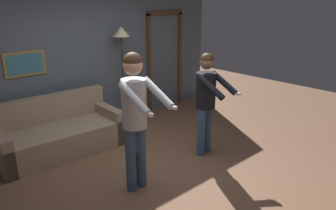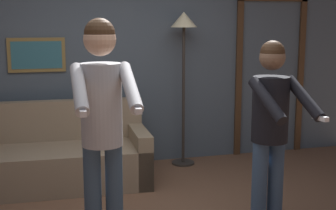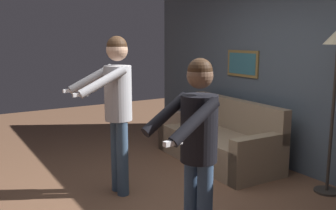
# 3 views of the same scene
# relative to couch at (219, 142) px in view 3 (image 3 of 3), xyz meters

# --- Properties ---
(ground_plane) EXTENTS (12.00, 12.00, 0.00)m
(ground_plane) POSITION_rel_couch_xyz_m (0.75, -1.55, -0.28)
(ground_plane) COLOR brown
(back_wall_assembly) EXTENTS (6.40, 0.10, 2.60)m
(back_wall_assembly) POSITION_rel_couch_xyz_m (0.77, 0.61, 1.02)
(back_wall_assembly) COLOR #4E5C68
(back_wall_assembly) RESTS_ON ground_plane
(couch) EXTENTS (1.93, 0.92, 0.87)m
(couch) POSITION_rel_couch_xyz_m (0.00, 0.00, 0.00)
(couch) COLOR gray
(couch) RESTS_ON ground_plane
(person_standing_left) EXTENTS (0.44, 0.71, 1.77)m
(person_standing_left) POSITION_rel_couch_xyz_m (0.26, -1.68, 0.80)
(person_standing_left) COLOR #39516C
(person_standing_left) RESTS_ON ground_plane
(person_standing_right) EXTENTS (0.48, 0.61, 1.59)m
(person_standing_right) POSITION_rel_couch_xyz_m (1.65, -1.61, 0.67)
(person_standing_right) COLOR #354E6E
(person_standing_right) RESTS_ON ground_plane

